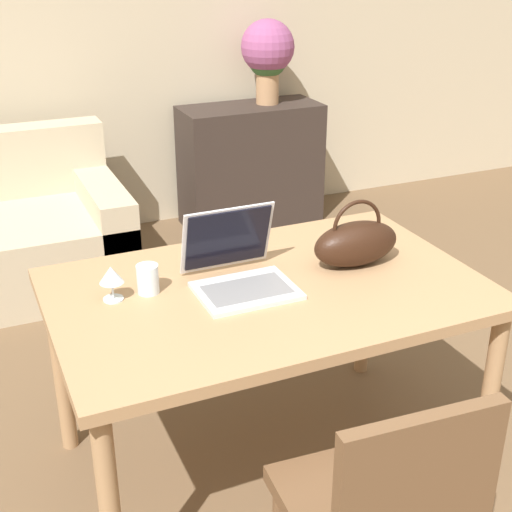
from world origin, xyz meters
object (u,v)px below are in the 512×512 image
Objects in this scene: laptop at (237,265)px; wine_glass at (111,276)px; chair at (385,509)px; handbag at (356,243)px; drinking_glass at (148,279)px; flower_vase at (268,53)px.

laptop reaches higher than wine_glass.
handbag is at bearing 68.38° from chair.
handbag is (0.74, -0.08, 0.04)m from drinking_glass.
drinking_glass is 0.74m from handbag.
chair is 0.99m from handbag.
handbag reaches higher than wine_glass.
wine_glass is 0.37× the size of handbag.
laptop is 2.78× the size of wine_glass.
chair is at bearing -109.29° from flower_vase.
chair is 2.72× the size of handbag.
handbag is at bearing -106.95° from flower_vase.
wine_glass is at bearing 174.66° from handbag.
drinking_glass is at bearing 169.25° from laptop.
laptop is 0.62× the size of flower_vase.
flower_vase reaches higher than chair.
drinking_glass is at bearing 113.66° from chair.
chair is at bearing -70.01° from drinking_glass.
flower_vase reaches higher than wine_glass.
drinking_glass is at bearing 173.44° from handbag.
laptop is (-0.04, 0.87, 0.32)m from chair.
flower_vase is at bearing 56.98° from drinking_glass.
flower_vase is at bearing 63.25° from laptop.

